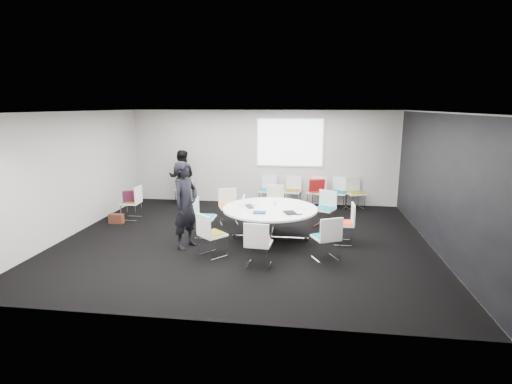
# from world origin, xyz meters

# --- Properties ---
(room_shell) EXTENTS (8.08, 7.08, 2.88)m
(room_shell) POSITION_xyz_m (0.09, 0.00, 1.40)
(room_shell) COLOR black
(room_shell) RESTS_ON ground
(conference_table) EXTENTS (2.07, 2.07, 0.73)m
(conference_table) POSITION_xyz_m (0.56, 0.05, 0.52)
(conference_table) COLOR silver
(conference_table) RESTS_ON ground
(projection_screen) EXTENTS (1.90, 0.03, 1.35)m
(projection_screen) POSITION_xyz_m (0.80, 3.46, 1.85)
(projection_screen) COLOR white
(projection_screen) RESTS_ON room_shell
(chair_ring_a) EXTENTS (0.45, 0.47, 0.88)m
(chair_ring_a) POSITION_xyz_m (2.15, 0.02, 0.28)
(chair_ring_a) COLOR silver
(chair_ring_a) RESTS_ON ground
(chair_ring_b) EXTENTS (0.60, 0.60, 0.88)m
(chair_ring_b) POSITION_xyz_m (1.79, 1.20, 0.28)
(chair_ring_b) COLOR silver
(chair_ring_b) RESTS_ON ground
(chair_ring_c) EXTENTS (0.47, 0.46, 0.88)m
(chair_ring_c) POSITION_xyz_m (0.51, 1.72, 0.28)
(chair_ring_c) COLOR silver
(chair_ring_c) RESTS_ON ground
(chair_ring_d) EXTENTS (0.59, 0.58, 0.88)m
(chair_ring_d) POSITION_xyz_m (-0.58, 1.11, 0.28)
(chair_ring_d) COLOR silver
(chair_ring_d) RESTS_ON ground
(chair_ring_e) EXTENTS (0.45, 0.46, 0.88)m
(chair_ring_e) POSITION_xyz_m (-0.94, 0.08, 0.28)
(chair_ring_e) COLOR silver
(chair_ring_e) RESTS_ON ground
(chair_ring_f) EXTENTS (0.64, 0.64, 0.88)m
(chair_ring_f) POSITION_xyz_m (-0.47, -1.09, 0.28)
(chair_ring_f) COLOR silver
(chair_ring_f) RESTS_ON ground
(chair_ring_g) EXTENTS (0.49, 0.48, 0.88)m
(chair_ring_g) POSITION_xyz_m (0.50, -1.49, 0.28)
(chair_ring_g) COLOR silver
(chair_ring_g) RESTS_ON ground
(chair_ring_h) EXTENTS (0.61, 0.60, 0.88)m
(chair_ring_h) POSITION_xyz_m (1.74, -0.98, 0.28)
(chair_ring_h) COLOR silver
(chair_ring_h) RESTS_ON ground
(chair_back_a) EXTENTS (0.53, 0.52, 0.88)m
(chair_back_a) POSITION_xyz_m (0.18, 3.17, 0.28)
(chair_back_a) COLOR silver
(chair_back_a) RESTS_ON ground
(chair_back_b) EXTENTS (0.52, 0.51, 0.88)m
(chair_back_b) POSITION_xyz_m (0.92, 3.17, 0.28)
(chair_back_b) COLOR silver
(chair_back_b) RESTS_ON ground
(chair_back_c) EXTENTS (0.60, 0.59, 0.88)m
(chair_back_c) POSITION_xyz_m (1.62, 3.13, 0.28)
(chair_back_c) COLOR silver
(chair_back_c) RESTS_ON ground
(chair_back_d) EXTENTS (0.57, 0.57, 0.88)m
(chair_back_d) POSITION_xyz_m (2.26, 3.15, 0.28)
(chair_back_d) COLOR silver
(chair_back_d) RESTS_ON ground
(chair_back_e) EXTENTS (0.59, 0.58, 0.88)m
(chair_back_e) POSITION_xyz_m (2.73, 3.13, 0.28)
(chair_back_e) COLOR silver
(chair_back_e) RESTS_ON ground
(chair_spare_left) EXTENTS (0.46, 0.47, 0.88)m
(chair_spare_left) POSITION_xyz_m (-3.19, 1.21, 0.28)
(chair_spare_left) COLOR silver
(chair_spare_left) RESTS_ON ground
(chair_person_back) EXTENTS (0.50, 0.49, 0.88)m
(chair_person_back) POSITION_xyz_m (-2.39, 3.17, 0.28)
(chair_person_back) COLOR silver
(chair_person_back) RESTS_ON ground
(person_main) EXTENTS (0.65, 0.78, 1.82)m
(person_main) POSITION_xyz_m (-1.13, -0.65, 0.91)
(person_main) COLOR black
(person_main) RESTS_ON ground
(person_back) EXTENTS (0.83, 0.66, 1.64)m
(person_back) POSITION_xyz_m (-2.40, 3.00, 0.82)
(person_back) COLOR black
(person_back) RESTS_ON ground
(laptop) EXTENTS (0.33, 0.40, 0.03)m
(laptop) POSITION_xyz_m (0.15, 0.10, 0.74)
(laptop) COLOR #333338
(laptop) RESTS_ON conference_table
(laptop_lid) EXTENTS (0.03, 0.30, 0.22)m
(laptop_lid) POSITION_xyz_m (-0.04, 0.14, 0.86)
(laptop_lid) COLOR silver
(laptop_lid) RESTS_ON conference_table
(notebook_black) EXTENTS (0.32, 0.36, 0.02)m
(notebook_black) POSITION_xyz_m (1.01, -0.33, 0.74)
(notebook_black) COLOR black
(notebook_black) RESTS_ON conference_table
(tablet_folio) EXTENTS (0.27, 0.21, 0.03)m
(tablet_folio) POSITION_xyz_m (0.38, -0.41, 0.74)
(tablet_folio) COLOR navy
(tablet_folio) RESTS_ON conference_table
(papers_right) EXTENTS (0.36, 0.33, 0.00)m
(papers_right) POSITION_xyz_m (1.17, 0.32, 0.73)
(papers_right) COLOR white
(papers_right) RESTS_ON conference_table
(papers_front) EXTENTS (0.33, 0.26, 0.00)m
(papers_front) POSITION_xyz_m (1.21, 0.07, 0.73)
(papers_front) COLOR silver
(papers_front) RESTS_ON conference_table
(cup) EXTENTS (0.08, 0.08, 0.09)m
(cup) POSITION_xyz_m (0.64, 0.32, 0.78)
(cup) COLOR white
(cup) RESTS_ON conference_table
(phone) EXTENTS (0.15, 0.10, 0.01)m
(phone) POSITION_xyz_m (1.20, -0.42, 0.73)
(phone) COLOR black
(phone) RESTS_ON conference_table
(maroon_bag) EXTENTS (0.42, 0.31, 0.28)m
(maroon_bag) POSITION_xyz_m (-3.21, 1.21, 0.62)
(maroon_bag) COLOR #421126
(maroon_bag) RESTS_ON chair_spare_left
(brown_bag) EXTENTS (0.36, 0.16, 0.24)m
(brown_bag) POSITION_xyz_m (-3.43, 0.78, 0.12)
(brown_bag) COLOR #4C2618
(brown_bag) RESTS_ON ground
(red_jacket) EXTENTS (0.47, 0.27, 0.36)m
(red_jacket) POSITION_xyz_m (1.62, 2.91, 0.70)
(red_jacket) COLOR maroon
(red_jacket) RESTS_ON chair_back_c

